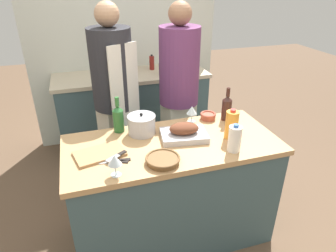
{
  "coord_description": "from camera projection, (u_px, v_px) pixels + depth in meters",
  "views": [
    {
      "loc": [
        -0.58,
        -1.77,
        1.97
      ],
      "look_at": [
        0.0,
        0.11,
        0.96
      ],
      "focal_mm": 32.0,
      "sensor_mm": 36.0,
      "label": 1
    }
  ],
  "objects": [
    {
      "name": "ground_plane",
      "position": [
        172.0,
        231.0,
        2.56
      ],
      "size": [
        12.0,
        12.0,
        0.0
      ],
      "primitive_type": "plane",
      "color": "brown"
    },
    {
      "name": "kitchen_island",
      "position": [
        172.0,
        190.0,
        2.35
      ],
      "size": [
        1.54,
        0.71,
        0.88
      ],
      "color": "#3D565B",
      "rests_on": "ground_plane"
    },
    {
      "name": "back_counter",
      "position": [
        133.0,
        111.0,
        3.63
      ],
      "size": [
        1.75,
        0.6,
        0.94
      ],
      "color": "#3D565B",
      "rests_on": "ground_plane"
    },
    {
      "name": "back_wall",
      "position": [
        124.0,
        38.0,
        3.56
      ],
      "size": [
        2.25,
        0.1,
        2.55
      ],
      "color": "silver",
      "rests_on": "ground_plane"
    },
    {
      "name": "roasting_pan",
      "position": [
        184.0,
        132.0,
        2.19
      ],
      "size": [
        0.36,
        0.28,
        0.12
      ],
      "color": "#BCBCC1",
      "rests_on": "kitchen_island"
    },
    {
      "name": "wicker_basket",
      "position": [
        163.0,
        160.0,
        1.91
      ],
      "size": [
        0.23,
        0.23,
        0.04
      ],
      "color": "brown",
      "rests_on": "kitchen_island"
    },
    {
      "name": "cutting_board",
      "position": [
        99.0,
        154.0,
        2.0
      ],
      "size": [
        0.36,
        0.27,
        0.02
      ],
      "color": "#AD7F51",
      "rests_on": "kitchen_island"
    },
    {
      "name": "stock_pot",
      "position": [
        142.0,
        125.0,
        2.24
      ],
      "size": [
        0.21,
        0.21,
        0.17
      ],
      "color": "#B7B7BC",
      "rests_on": "kitchen_island"
    },
    {
      "name": "mixing_bowl",
      "position": [
        208.0,
        116.0,
        2.48
      ],
      "size": [
        0.13,
        0.13,
        0.05
      ],
      "color": "#A84C38",
      "rests_on": "kitchen_island"
    },
    {
      "name": "juice_jug",
      "position": [
        232.0,
        125.0,
        2.17
      ],
      "size": [
        0.09,
        0.09,
        0.23
      ],
      "color": "orange",
      "rests_on": "kitchen_island"
    },
    {
      "name": "milk_jug",
      "position": [
        235.0,
        139.0,
        2.01
      ],
      "size": [
        0.09,
        0.09,
        0.2
      ],
      "color": "white",
      "rests_on": "kitchen_island"
    },
    {
      "name": "wine_bottle_green",
      "position": [
        227.0,
        107.0,
        2.44
      ],
      "size": [
        0.08,
        0.08,
        0.28
      ],
      "color": "#381E19",
      "rests_on": "kitchen_island"
    },
    {
      "name": "wine_bottle_dark",
      "position": [
        118.0,
        118.0,
        2.26
      ],
      "size": [
        0.08,
        0.08,
        0.28
      ],
      "color": "#28662D",
      "rests_on": "kitchen_island"
    },
    {
      "name": "wine_glass_left",
      "position": [
        115.0,
        161.0,
        1.76
      ],
      "size": [
        0.08,
        0.08,
        0.14
      ],
      "color": "silver",
      "rests_on": "kitchen_island"
    },
    {
      "name": "wine_glass_right",
      "position": [
        192.0,
        110.0,
        2.41
      ],
      "size": [
        0.08,
        0.08,
        0.14
      ],
      "color": "silver",
      "rests_on": "kitchen_island"
    },
    {
      "name": "knife_chef",
      "position": [
        116.0,
        161.0,
        1.94
      ],
      "size": [
        0.21,
        0.05,
        0.01
      ],
      "color": "#B7B7BC",
      "rests_on": "kitchen_island"
    },
    {
      "name": "knife_paring",
      "position": [
        117.0,
        156.0,
        1.96
      ],
      "size": [
        0.15,
        0.11,
        0.01
      ],
      "color": "#B7B7BC",
      "rests_on": "cutting_board"
    },
    {
      "name": "knife_bread",
      "position": [
        118.0,
        161.0,
        1.93
      ],
      "size": [
        0.14,
        0.08,
        0.01
      ],
      "color": "#B7B7BC",
      "rests_on": "kitchen_island"
    },
    {
      "name": "stand_mixer",
      "position": [
        127.0,
        62.0,
        3.38
      ],
      "size": [
        0.18,
        0.14,
        0.31
      ],
      "color": "silver",
      "rests_on": "back_counter"
    },
    {
      "name": "condiment_bottle_tall",
      "position": [
        162.0,
        69.0,
        3.35
      ],
      "size": [
        0.06,
        0.06,
        0.15
      ],
      "color": "#332D28",
      "rests_on": "back_counter"
    },
    {
      "name": "condiment_bottle_short",
      "position": [
        152.0,
        63.0,
        3.53
      ],
      "size": [
        0.06,
        0.06,
        0.18
      ],
      "color": "maroon",
      "rests_on": "back_counter"
    },
    {
      "name": "person_cook_aproned",
      "position": [
        114.0,
        94.0,
        2.73
      ],
      "size": [
        0.4,
        0.42,
        1.77
      ],
      "rotation": [
        0.0,
        0.0,
        0.47
      ],
      "color": "beige",
      "rests_on": "ground_plane"
    },
    {
      "name": "person_cook_guest",
      "position": [
        179.0,
        90.0,
        2.84
      ],
      "size": [
        0.37,
        0.37,
        1.76
      ],
      "rotation": [
        0.0,
        0.0,
        0.22
      ],
      "color": "beige",
      "rests_on": "ground_plane"
    }
  ]
}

